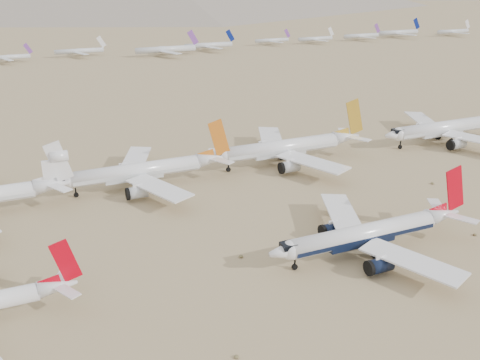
{
  "coord_description": "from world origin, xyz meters",
  "views": [
    {
      "loc": [
        -71.59,
        -79.05,
        58.86
      ],
      "look_at": [
        -19.25,
        40.35,
        7.0
      ],
      "focal_mm": 40.0,
      "sensor_mm": 36.0,
      "label": 1
    }
  ],
  "objects": [
    {
      "name": "distant_storage_row",
      "position": [
        35.97,
        312.0,
        4.34
      ],
      "size": [
        618.71,
        62.66,
        15.27
      ],
      "color": "silver",
      "rests_on": "ground"
    },
    {
      "name": "row2_gold_tail",
      "position": [
        8.2,
        64.31,
        5.28
      ],
      "size": [
        52.99,
        51.82,
        18.87
      ],
      "color": "white",
      "rests_on": "ground"
    },
    {
      "name": "row2_orange_tail",
      "position": [
        -39.3,
        62.9,
        4.94
      ],
      "size": [
        49.35,
        48.28,
        17.61
      ],
      "color": "white",
      "rests_on": "ground"
    },
    {
      "name": "row2_navy_widebody",
      "position": [
        71.73,
        61.04,
        5.26
      ],
      "size": [
        52.91,
        51.74,
        18.82
      ],
      "color": "white",
      "rests_on": "ground"
    },
    {
      "name": "main_airliner",
      "position": [
        -2.96,
        5.3,
        4.69
      ],
      "size": [
        48.37,
        47.25,
        17.07
      ],
      "color": "white",
      "rests_on": "ground"
    },
    {
      "name": "ground",
      "position": [
        0.0,
        0.0,
        0.0
      ],
      "size": [
        7000.0,
        7000.0,
        0.0
      ],
      "primitive_type": "plane",
      "color": "olive",
      "rests_on": "ground"
    },
    {
      "name": "desert_scrub",
      "position": [
        -20.73,
        -21.89,
        0.28
      ],
      "size": [
        233.6,
        121.67,
        0.63
      ],
      "color": "brown",
      "rests_on": "ground"
    }
  ]
}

